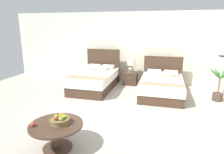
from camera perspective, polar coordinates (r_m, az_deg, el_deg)
ground_plane at (r=5.20m, az=0.10°, el=-9.93°), size 10.20×9.78×0.02m
wall_back at (r=7.80m, az=6.46°, el=8.28°), size 10.20×0.12×2.63m
bed_near_window at (r=6.98m, az=-4.82°, el=-0.72°), size 1.31×2.16×1.26m
bed_near_corner at (r=6.56m, az=13.81°, el=-2.40°), size 1.35×2.07×1.08m
nightstand at (r=7.52m, az=5.32°, el=-0.35°), size 0.48×0.50×0.46m
table_lamp at (r=7.43m, az=5.44°, el=3.49°), size 0.29×0.29×0.47m
coffee_table at (r=3.77m, az=-15.44°, el=-14.35°), size 0.93×0.93×0.47m
fruit_bowl at (r=3.69m, az=-14.52°, el=-11.71°), size 0.35×0.35×0.16m
loose_apple at (r=3.74m, az=-21.45°, el=-12.33°), size 0.08×0.08×0.08m
floor_lamp_corner at (r=7.22m, az=28.39°, el=0.49°), size 0.24×0.24×1.23m
potted_palm at (r=6.60m, az=27.89°, el=-3.35°), size 0.64×0.51×0.97m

